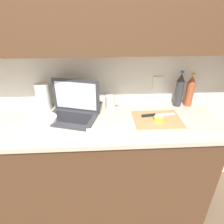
{
  "coord_description": "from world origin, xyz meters",
  "views": [
    {
      "loc": [
        0.12,
        -1.32,
        1.73
      ],
      "look_at": [
        0.19,
        -0.01,
        1.02
      ],
      "focal_mm": 32.0,
      "sensor_mm": 36.0,
      "label": 1
    }
  ],
  "objects_px": {
    "cutting_board": "(157,119)",
    "bottle_green_soda": "(179,90)",
    "bottle_oil_tall": "(190,91)",
    "paper_towel_roll": "(43,97)",
    "lemon_half_cut": "(159,118)",
    "bowl_white": "(46,120)",
    "laptop": "(73,109)",
    "knife": "(153,115)",
    "measuring_cup": "(110,102)"
  },
  "relations": [
    {
      "from": "lemon_half_cut",
      "to": "bottle_oil_tall",
      "type": "distance_m",
      "value": 0.44
    },
    {
      "from": "lemon_half_cut",
      "to": "bottle_green_soda",
      "type": "xyz_separation_m",
      "value": [
        0.23,
        0.26,
        0.12
      ]
    },
    {
      "from": "bowl_white",
      "to": "paper_towel_roll",
      "type": "relative_size",
      "value": 0.7
    },
    {
      "from": "bottle_green_soda",
      "to": "bottle_oil_tall",
      "type": "distance_m",
      "value": 0.1
    },
    {
      "from": "bottle_oil_tall",
      "to": "paper_towel_roll",
      "type": "relative_size",
      "value": 1.27
    },
    {
      "from": "lemon_half_cut",
      "to": "paper_towel_roll",
      "type": "height_order",
      "value": "paper_towel_roll"
    },
    {
      "from": "laptop",
      "to": "lemon_half_cut",
      "type": "height_order",
      "value": "laptop"
    },
    {
      "from": "knife",
      "to": "measuring_cup",
      "type": "bearing_deg",
      "value": 143.05
    },
    {
      "from": "bottle_green_soda",
      "to": "bowl_white",
      "type": "distance_m",
      "value": 1.11
    },
    {
      "from": "knife",
      "to": "paper_towel_roll",
      "type": "distance_m",
      "value": 0.9
    },
    {
      "from": "paper_towel_roll",
      "to": "bottle_oil_tall",
      "type": "bearing_deg",
      "value": 0.37
    },
    {
      "from": "cutting_board",
      "to": "knife",
      "type": "height_order",
      "value": "knife"
    },
    {
      "from": "bottle_oil_tall",
      "to": "paper_towel_roll",
      "type": "bearing_deg",
      "value": -179.63
    },
    {
      "from": "lemon_half_cut",
      "to": "bottle_green_soda",
      "type": "distance_m",
      "value": 0.37
    },
    {
      "from": "laptop",
      "to": "lemon_half_cut",
      "type": "distance_m",
      "value": 0.67
    },
    {
      "from": "bottle_green_soda",
      "to": "bottle_oil_tall",
      "type": "height_order",
      "value": "bottle_green_soda"
    },
    {
      "from": "knife",
      "to": "bowl_white",
      "type": "bearing_deg",
      "value": 174.16
    },
    {
      "from": "bottle_green_soda",
      "to": "laptop",
      "type": "bearing_deg",
      "value": -170.73
    },
    {
      "from": "lemon_half_cut",
      "to": "bowl_white",
      "type": "bearing_deg",
      "value": 177.45
    },
    {
      "from": "laptop",
      "to": "lemon_half_cut",
      "type": "bearing_deg",
      "value": 6.2
    },
    {
      "from": "cutting_board",
      "to": "lemon_half_cut",
      "type": "xyz_separation_m",
      "value": [
        0.0,
        -0.03,
        0.02
      ]
    },
    {
      "from": "cutting_board",
      "to": "laptop",
      "type": "bearing_deg",
      "value": 171.87
    },
    {
      "from": "cutting_board",
      "to": "paper_towel_roll",
      "type": "relative_size",
      "value": 1.59
    },
    {
      "from": "bottle_green_soda",
      "to": "bottle_oil_tall",
      "type": "xyz_separation_m",
      "value": [
        0.1,
        -0.0,
        -0.01
      ]
    },
    {
      "from": "cutting_board",
      "to": "paper_towel_roll",
      "type": "height_order",
      "value": "paper_towel_roll"
    },
    {
      "from": "laptop",
      "to": "bottle_oil_tall",
      "type": "xyz_separation_m",
      "value": [
        0.99,
        0.15,
        0.07
      ]
    },
    {
      "from": "cutting_board",
      "to": "paper_towel_roll",
      "type": "xyz_separation_m",
      "value": [
        -0.91,
        0.23,
        0.11
      ]
    },
    {
      "from": "knife",
      "to": "measuring_cup",
      "type": "relative_size",
      "value": 2.56
    },
    {
      "from": "cutting_board",
      "to": "bottle_green_soda",
      "type": "relative_size",
      "value": 1.16
    },
    {
      "from": "cutting_board",
      "to": "bottle_oil_tall",
      "type": "relative_size",
      "value": 1.25
    },
    {
      "from": "lemon_half_cut",
      "to": "cutting_board",
      "type": "bearing_deg",
      "value": 98.11
    },
    {
      "from": "bowl_white",
      "to": "bottle_oil_tall",
      "type": "bearing_deg",
      "value": 10.84
    },
    {
      "from": "lemon_half_cut",
      "to": "bottle_oil_tall",
      "type": "height_order",
      "value": "bottle_oil_tall"
    },
    {
      "from": "cutting_board",
      "to": "measuring_cup",
      "type": "xyz_separation_m",
      "value": [
        -0.35,
        0.23,
        0.05
      ]
    },
    {
      "from": "bottle_oil_tall",
      "to": "paper_towel_roll",
      "type": "xyz_separation_m",
      "value": [
        -1.24,
        -0.01,
        -0.02
      ]
    },
    {
      "from": "paper_towel_roll",
      "to": "bowl_white",
      "type": "bearing_deg",
      "value": -74.77
    },
    {
      "from": "bowl_white",
      "to": "paper_towel_roll",
      "type": "bearing_deg",
      "value": 105.23
    },
    {
      "from": "bowl_white",
      "to": "bottle_green_soda",
      "type": "bearing_deg",
      "value": 11.77
    },
    {
      "from": "measuring_cup",
      "to": "paper_towel_roll",
      "type": "bearing_deg",
      "value": 179.59
    },
    {
      "from": "laptop",
      "to": "bottle_green_soda",
      "type": "distance_m",
      "value": 0.91
    },
    {
      "from": "laptop",
      "to": "bowl_white",
      "type": "xyz_separation_m",
      "value": [
        -0.19,
        -0.08,
        -0.04
      ]
    },
    {
      "from": "lemon_half_cut",
      "to": "measuring_cup",
      "type": "bearing_deg",
      "value": 144.64
    },
    {
      "from": "cutting_board",
      "to": "paper_towel_roll",
      "type": "bearing_deg",
      "value": 165.72
    },
    {
      "from": "bottle_oil_tall",
      "to": "measuring_cup",
      "type": "distance_m",
      "value": 0.69
    },
    {
      "from": "lemon_half_cut",
      "to": "laptop",
      "type": "bearing_deg",
      "value": 169.75
    },
    {
      "from": "bowl_white",
      "to": "lemon_half_cut",
      "type": "bearing_deg",
      "value": -2.55
    },
    {
      "from": "cutting_board",
      "to": "paper_towel_roll",
      "type": "distance_m",
      "value": 0.94
    },
    {
      "from": "laptop",
      "to": "cutting_board",
      "type": "height_order",
      "value": "laptop"
    },
    {
      "from": "bottle_oil_tall",
      "to": "cutting_board",
      "type": "bearing_deg",
      "value": -144.49
    },
    {
      "from": "laptop",
      "to": "measuring_cup",
      "type": "distance_m",
      "value": 0.33
    }
  ]
}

